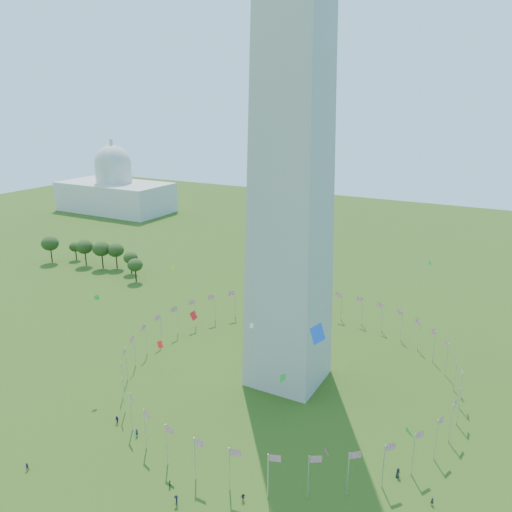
# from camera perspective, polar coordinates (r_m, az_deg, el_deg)

# --- Properties ---
(washington_monument) EXTENTS (16.80, 16.80, 169.00)m
(washington_monument) POSITION_cam_1_polar(r_m,az_deg,el_deg) (112.35, 4.54, 26.45)
(washington_monument) COLOR #B4B0A0
(washington_monument) RESTS_ON ground
(flag_ring) EXTENTS (80.24, 80.24, 9.00)m
(flag_ring) POSITION_cam_1_polar(r_m,az_deg,el_deg) (127.03, 3.67, -11.97)
(flag_ring) COLOR silver
(flag_ring) RESTS_ON ground
(capitol_building) EXTENTS (70.00, 35.00, 46.00)m
(capitol_building) POSITION_cam_1_polar(r_m,az_deg,el_deg) (325.88, -15.95, 8.95)
(capitol_building) COLOR beige
(capitol_building) RESTS_ON ground
(kites_aloft) EXTENTS (93.37, 67.58, 40.69)m
(kites_aloft) POSITION_cam_1_polar(r_m,az_deg,el_deg) (89.03, 5.04, -13.49)
(kites_aloft) COLOR green
(kites_aloft) RESTS_ON ground
(tree_line_west) EXTENTS (54.94, 15.07, 11.34)m
(tree_line_west) POSITION_cam_1_polar(r_m,az_deg,el_deg) (217.34, -17.96, 0.03)
(tree_line_west) COLOR #324E1A
(tree_line_west) RESTS_ON ground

